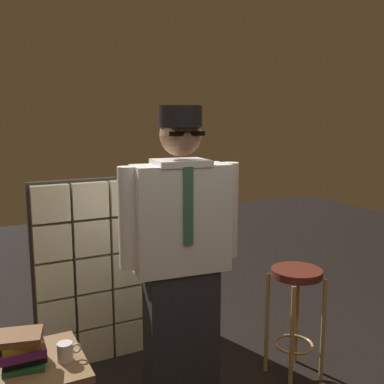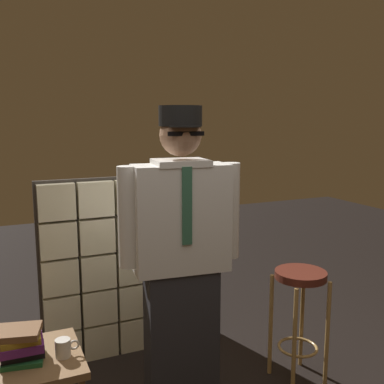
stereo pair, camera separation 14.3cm
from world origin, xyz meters
name	(u,v)px [view 1 (the left image)]	position (x,y,z in m)	size (l,w,h in m)	color
glass_block_wall	(128,267)	(0.00, 1.28, 0.66)	(1.37, 0.10, 1.37)	beige
standing_person	(181,258)	(0.06, 0.49, 0.96)	(0.74, 0.34, 1.84)	#28282D
bar_stool	(296,297)	(0.89, 0.43, 0.57)	(0.34, 0.34, 0.77)	#592319
side_table	(32,376)	(-0.81, 0.47, 0.46)	(0.52, 0.52, 0.53)	brown
book_stack	(22,349)	(-0.85, 0.46, 0.63)	(0.27, 0.23, 0.18)	#1E592D
coffee_mug	(66,352)	(-0.64, 0.41, 0.58)	(0.13, 0.08, 0.09)	silver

